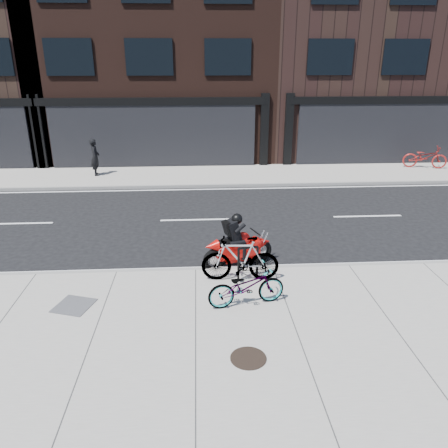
{
  "coord_description": "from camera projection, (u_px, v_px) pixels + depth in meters",
  "views": [
    {
      "loc": [
        0.12,
        -12.01,
        5.22
      ],
      "look_at": [
        0.8,
        -0.79,
        0.9
      ],
      "focal_mm": 35.0,
      "sensor_mm": 36.0,
      "label": 1
    }
  ],
  "objects": [
    {
      "name": "utility_grate",
      "position": [
        74.0,
        305.0,
        9.53
      ],
      "size": [
        0.95,
        0.95,
        0.02
      ],
      "primitive_type": "cube",
      "rotation": [
        0.0,
        0.0,
        -0.31
      ],
      "color": "#4D4D4F",
      "rests_on": "sidewalk_near"
    },
    {
      "name": "sidewalk_near",
      "position": [
        196.0,
        344.0,
        8.38
      ],
      "size": [
        60.0,
        6.0,
        0.13
      ],
      "primitive_type": "cube",
      "color": "gray",
      "rests_on": "ground"
    },
    {
      "name": "motorcycle",
      "position": [
        241.0,
        245.0,
        11.45
      ],
      "size": [
        1.92,
        0.95,
        1.5
      ],
      "rotation": [
        0.0,
        0.0,
        0.36
      ],
      "color": "black",
      "rests_on": "ground"
    },
    {
      "name": "building_center",
      "position": [
        156.0,
        17.0,
        23.86
      ],
      "size": [
        12.0,
        10.0,
        14.5
      ],
      "primitive_type": "cube",
      "color": "black",
      "rests_on": "ground"
    },
    {
      "name": "bicycle_far",
      "position": [
        425.0,
        157.0,
        21.19
      ],
      "size": [
        2.14,
        1.22,
        1.06
      ],
      "primitive_type": "imported",
      "rotation": [
        0.0,
        0.0,
        1.3
      ],
      "color": "maroon",
      "rests_on": "sidewalk_far"
    },
    {
      "name": "sidewalk_far",
      "position": [
        196.0,
        175.0,
        20.26
      ],
      "size": [
        60.0,
        3.5,
        0.13
      ],
      "primitive_type": "cube",
      "color": "gray",
      "rests_on": "ground"
    },
    {
      "name": "bicycle_rear",
      "position": [
        240.0,
        259.0,
        10.45
      ],
      "size": [
        1.89,
        0.62,
        1.12
      ],
      "primitive_type": "imported",
      "rotation": [
        0.0,
        0.0,
        4.66
      ],
      "color": "gray",
      "rests_on": "sidewalk_near"
    },
    {
      "name": "building_mideast",
      "position": [
        368.0,
        37.0,
        24.89
      ],
      "size": [
        12.0,
        10.0,
        12.5
      ],
      "primitive_type": "cube",
      "color": "black",
      "rests_on": "ground"
    },
    {
      "name": "pedestrian",
      "position": [
        95.0,
        157.0,
        19.78
      ],
      "size": [
        0.49,
        0.66,
        1.66
      ],
      "primitive_type": "imported",
      "rotation": [
        0.0,
        0.0,
        1.73
      ],
      "color": "black",
      "rests_on": "sidewalk_far"
    },
    {
      "name": "ground",
      "position": [
        196.0,
        243.0,
        13.06
      ],
      "size": [
        120.0,
        120.0,
        0.0
      ],
      "primitive_type": "plane",
      "color": "black",
      "rests_on": "ground"
    },
    {
      "name": "bicycle_front",
      "position": [
        246.0,
        286.0,
        9.43
      ],
      "size": [
        1.8,
        0.93,
        0.9
      ],
      "primitive_type": "imported",
      "rotation": [
        0.0,
        0.0,
        1.77
      ],
      "color": "gray",
      "rests_on": "sidewalk_near"
    },
    {
      "name": "manhole_cover",
      "position": [
        248.0,
        358.0,
        7.87
      ],
      "size": [
        0.71,
        0.71,
        0.02
      ],
      "primitive_type": "cylinder",
      "rotation": [
        0.0,
        0.0,
        -0.07
      ],
      "color": "black",
      "rests_on": "sidewalk_near"
    },
    {
      "name": "bike_rack",
      "position": [
        248.0,
        260.0,
        10.48
      ],
      "size": [
        0.52,
        0.13,
        0.88
      ],
      "rotation": [
        0.0,
        0.0,
        0.15
      ],
      "color": "black",
      "rests_on": "sidewalk_near"
    }
  ]
}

